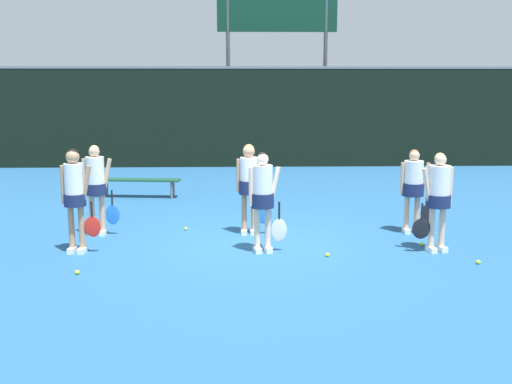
{
  "coord_description": "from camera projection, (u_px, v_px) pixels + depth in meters",
  "views": [
    {
      "loc": [
        -0.3,
        -10.43,
        2.85
      ],
      "look_at": [
        0.01,
        0.01,
        0.92
      ],
      "focal_mm": 42.0,
      "sensor_mm": 36.0,
      "label": 1
    }
  ],
  "objects": [
    {
      "name": "ground_plane",
      "position": [
        256.0,
        242.0,
        10.78
      ],
      "size": [
        140.0,
        140.0,
        0.0
      ],
      "primitive_type": "plane",
      "color": "#235684"
    },
    {
      "name": "fence_windscreen",
      "position": [
        247.0,
        117.0,
        20.04
      ],
      "size": [
        60.0,
        0.08,
        3.35
      ],
      "color": "black",
      "rests_on": "ground_plane"
    },
    {
      "name": "scoreboard",
      "position": [
        277.0,
        23.0,
        20.92
      ],
      "size": [
        4.2,
        0.15,
        6.15
      ],
      "color": "#515156",
      "rests_on": "ground_plane"
    },
    {
      "name": "bench_courtside",
      "position": [
        138.0,
        181.0,
        14.91
      ],
      "size": [
        2.11,
        0.56,
        0.46
      ],
      "rotation": [
        0.0,
        0.0,
        -0.1
      ],
      "color": "#19472D",
      "rests_on": "ground_plane"
    },
    {
      "name": "player_0",
      "position": [
        75.0,
        191.0,
        9.96
      ],
      "size": [
        0.64,
        0.36,
        1.76
      ],
      "rotation": [
        0.0,
        0.0,
        -0.05
      ],
      "color": "tan",
      "rests_on": "ground_plane"
    },
    {
      "name": "player_1",
      "position": [
        263.0,
        194.0,
        10.0
      ],
      "size": [
        0.65,
        0.39,
        1.7
      ],
      "rotation": [
        0.0,
        0.0,
        0.2
      ],
      "color": "beige",
      "rests_on": "ground_plane"
    },
    {
      "name": "player_2",
      "position": [
        438.0,
        194.0,
        10.04
      ],
      "size": [
        0.69,
        0.41,
        1.69
      ],
      "rotation": [
        0.0,
        0.0,
        0.19
      ],
      "color": "beige",
      "rests_on": "ground_plane"
    },
    {
      "name": "player_3",
      "position": [
        96.0,
        182.0,
        11.14
      ],
      "size": [
        0.66,
        0.39,
        1.7
      ],
      "rotation": [
        0.0,
        0.0,
        0.07
      ],
      "color": "tan",
      "rests_on": "ground_plane"
    },
    {
      "name": "player_4",
      "position": [
        249.0,
        181.0,
        11.21
      ],
      "size": [
        0.66,
        0.37,
        1.71
      ],
      "rotation": [
        0.0,
        0.0,
        -0.06
      ],
      "color": "tan",
      "rests_on": "ground_plane"
    },
    {
      "name": "player_5",
      "position": [
        413.0,
        184.0,
        11.3
      ],
      "size": [
        0.68,
        0.41,
        1.6
      ],
      "rotation": [
        0.0,
        0.0,
        -0.0
      ],
      "color": "tan",
      "rests_on": "ground_plane"
    },
    {
      "name": "tennis_ball_0",
      "position": [
        328.0,
        255.0,
        9.88
      ],
      "size": [
        0.07,
        0.07,
        0.07
      ],
      "primitive_type": "sphere",
      "color": "#CCE033",
      "rests_on": "ground_plane"
    },
    {
      "name": "tennis_ball_1",
      "position": [
        478.0,
        262.0,
        9.48
      ],
      "size": [
        0.07,
        0.07,
        0.07
      ],
      "primitive_type": "sphere",
      "color": "#CCE033",
      "rests_on": "ground_plane"
    },
    {
      "name": "tennis_ball_2",
      "position": [
        186.0,
        229.0,
        11.64
      ],
      "size": [
        0.06,
        0.06,
        0.06
      ],
      "primitive_type": "sphere",
      "color": "#CCE033",
      "rests_on": "ground_plane"
    },
    {
      "name": "tennis_ball_3",
      "position": [
        77.0,
        272.0,
        8.98
      ],
      "size": [
        0.07,
        0.07,
        0.07
      ],
      "primitive_type": "sphere",
      "color": "#CCE033",
      "rests_on": "ground_plane"
    },
    {
      "name": "tennis_ball_4",
      "position": [
        421.0,
        244.0,
        10.53
      ],
      "size": [
        0.07,
        0.07,
        0.07
      ],
      "primitive_type": "sphere",
      "color": "#CCE033",
      "rests_on": "ground_plane"
    }
  ]
}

